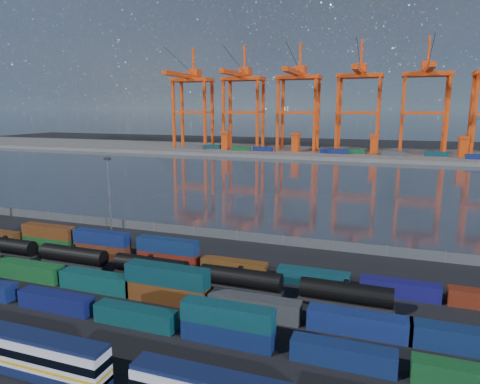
% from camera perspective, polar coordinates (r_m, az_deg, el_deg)
% --- Properties ---
extents(ground, '(700.00, 700.00, 0.00)m').
position_cam_1_polar(ground, '(66.85, -8.89, -13.17)').
color(ground, black).
rests_on(ground, ground).
extents(harbor_water, '(700.00, 700.00, 0.00)m').
position_cam_1_polar(harbor_water, '(163.39, 8.85, 1.31)').
color(harbor_water, '#2A313D').
rests_on(harbor_water, ground).
extents(far_quay, '(700.00, 70.00, 2.00)m').
position_cam_1_polar(far_quay, '(266.31, 13.15, 5.09)').
color(far_quay, '#514F4C').
rests_on(far_quay, ground).
extents(distant_mountains, '(2470.00, 1100.00, 520.00)m').
position_cam_1_polar(distant_mountains, '(1664.91, 21.58, 16.96)').
color(distant_mountains, '#1E2630').
rests_on(distant_mountains, ground).
extents(container_row_south, '(139.09, 2.28, 4.86)m').
position_cam_1_polar(container_row_south, '(70.72, -28.06, -11.37)').
color(container_row_south, '#434548').
rests_on(container_row_south, ground).
extents(container_row_mid, '(140.99, 2.53, 5.39)m').
position_cam_1_polar(container_row_mid, '(69.20, -17.65, -11.10)').
color(container_row_mid, '#3E4043').
rests_on(container_row_mid, ground).
extents(container_row_north, '(140.55, 2.29, 4.89)m').
position_cam_1_polar(container_row_north, '(80.70, -13.83, -7.63)').
color(container_row_north, '#101050').
rests_on(container_row_north, ground).
extents(tanker_string, '(90.58, 2.81, 4.02)m').
position_cam_1_polar(tanker_string, '(76.23, -16.81, -8.79)').
color(tanker_string, black).
rests_on(tanker_string, ground).
extents(waterfront_fence, '(160.12, 0.12, 2.20)m').
position_cam_1_polar(waterfront_fence, '(90.48, -0.43, -5.83)').
color(waterfront_fence, '#595B5E').
rests_on(waterfront_fence, ground).
extents(yard_light_mast, '(1.60, 0.40, 16.60)m').
position_cam_1_polar(yard_light_mast, '(100.88, -17.07, 0.29)').
color(yard_light_mast, slate).
rests_on(yard_light_mast, ground).
extents(gantry_cranes, '(200.28, 48.55, 65.74)m').
position_cam_1_polar(gantry_cranes, '(259.61, 11.67, 13.70)').
color(gantry_cranes, '#E94410').
rests_on(gantry_cranes, ground).
extents(quay_containers, '(172.58, 10.99, 2.60)m').
position_cam_1_polar(quay_containers, '(253.24, 10.31, 5.43)').
color(quay_containers, navy).
rests_on(quay_containers, far_quay).
extents(straddle_carriers, '(140.00, 7.00, 11.10)m').
position_cam_1_polar(straddle_carriers, '(256.12, 12.40, 6.43)').
color(straddle_carriers, '#E94410').
rests_on(straddle_carriers, far_quay).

